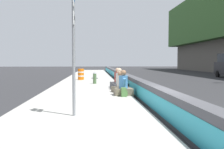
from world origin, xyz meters
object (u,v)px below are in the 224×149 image
object	(u,v)px
route_sign_post	(74,44)
seated_person_rear	(119,83)
construction_barrel	(81,74)
seated_person_middle	(120,86)
backpack	(124,92)
seated_person_foreground	(123,87)
seated_person_far	(118,81)
fire_hydrant	(95,77)

from	to	relation	value
route_sign_post	seated_person_rear	bearing A→B (deg)	-15.99
seated_person_rear	construction_barrel	xyz separation A→B (m)	(7.69, 2.57, 0.10)
seated_person_middle	construction_barrel	bearing A→B (deg)	15.39
backpack	route_sign_post	bearing A→B (deg)	154.07
construction_barrel	seated_person_foreground	bearing A→B (deg)	-166.16
seated_person_rear	backpack	distance (m)	3.05
seated_person_far	seated_person_rear	bearing A→B (deg)	179.76
route_sign_post	construction_barrel	xyz separation A→B (m)	(14.65, 0.57, -1.59)
seated_person_middle	backpack	size ratio (longest dim) A/B	2.62
seated_person_foreground	backpack	distance (m)	0.57
seated_person_rear	seated_person_far	distance (m)	1.16
seated_person_rear	backpack	size ratio (longest dim) A/B	3.00
seated_person_far	construction_barrel	distance (m)	7.02
route_sign_post	seated_person_foreground	distance (m)	5.15
fire_hydrant	construction_barrel	xyz separation A→B (m)	(3.93, 1.18, 0.03)
seated_person_rear	construction_barrel	size ratio (longest dim) A/B	1.26
seated_person_foreground	construction_barrel	bearing A→B (deg)	13.84
seated_person_middle	seated_person_far	size ratio (longest dim) A/B	0.89
backpack	seated_person_far	bearing A→B (deg)	-1.30
seated_person_middle	seated_person_far	world-z (taller)	seated_person_far
seated_person_foreground	backpack	xyz separation A→B (m)	(-0.54, 0.04, -0.17)
fire_hydrant	seated_person_foreground	distance (m)	6.40
seated_person_foreground	seated_person_rear	world-z (taller)	seated_person_rear
route_sign_post	seated_person_rear	distance (m)	7.44
fire_hydrant	seated_person_foreground	size ratio (longest dim) A/B	0.75
fire_hydrant	construction_barrel	bearing A→B (deg)	16.63
seated_person_foreground	seated_person_middle	bearing A→B (deg)	1.63
seated_person_far	seated_person_middle	bearing A→B (deg)	177.86
seated_person_foreground	seated_person_middle	distance (m)	1.19
seated_person_rear	seated_person_far	bearing A→B (deg)	-0.24
seated_person_foreground	seated_person_middle	world-z (taller)	seated_person_foreground
seated_person_rear	seated_person_foreground	bearing A→B (deg)	178.76
seated_person_foreground	construction_barrel	world-z (taller)	seated_person_foreground
seated_person_middle	backpack	distance (m)	1.74
seated_person_middle	seated_person_rear	size ratio (longest dim) A/B	0.87
construction_barrel	seated_person_middle	bearing A→B (deg)	-164.61
backpack	seated_person_foreground	bearing A→B (deg)	-3.83
route_sign_post	seated_person_middle	bearing A→B (deg)	-18.66
seated_person_foreground	backpack	world-z (taller)	seated_person_foreground
fire_hydrant	seated_person_far	size ratio (longest dim) A/B	0.75
fire_hydrant	seated_person_far	distance (m)	2.95
backpack	construction_barrel	world-z (taller)	construction_barrel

